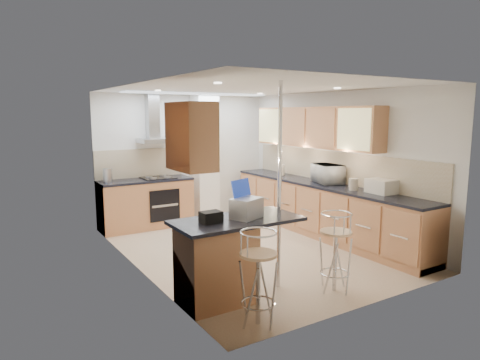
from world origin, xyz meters
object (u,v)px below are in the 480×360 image
microwave (328,174)px  bar_stool_end (335,252)px  bar_stool_near (258,278)px  bread_bin (382,186)px  laptop (246,208)px

microwave → bar_stool_end: microwave is taller
bar_stool_near → microwave: bearing=50.7°
microwave → bread_bin: (0.03, -1.14, -0.06)m
bar_stool_end → bread_bin: (1.65, 0.73, 0.54)m
microwave → bar_stool_near: 3.60m
bar_stool_end → microwave: bearing=-24.7°
laptop → bread_bin: bearing=-15.0°
laptop → bar_stool_end: 1.22m
bar_stool_near → bar_stool_end: (1.25, 0.20, -0.00)m
microwave → bread_bin: bearing=-161.1°
bar_stool_near → laptop: bearing=82.5°
bar_stool_near → bar_stool_end: bar_stool_near is taller
laptop → bar_stool_near: size_ratio=0.34×
laptop → bread_bin: (2.65, 0.31, -0.03)m
bar_stool_near → bread_bin: (2.90, 0.93, 0.54)m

